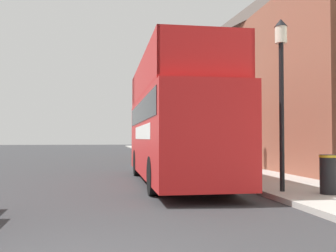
% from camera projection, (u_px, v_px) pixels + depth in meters
% --- Properties ---
extents(ground_plane, '(144.00, 144.00, 0.00)m').
position_uv_depth(ground_plane, '(99.00, 163.00, 25.32)').
color(ground_plane, '#333335').
extents(sidewalk, '(3.07, 108.00, 0.14)m').
position_uv_depth(sidewalk, '(202.00, 163.00, 23.36)').
color(sidewalk, '#ADAAA3').
rests_on(sidewalk, ground_plane).
extents(brick_terrace_rear, '(6.00, 25.78, 11.04)m').
position_uv_depth(brick_terrace_rear, '(261.00, 79.00, 26.04)').
color(brick_terrace_rear, '#935642').
rests_on(brick_terrace_rear, ground_plane).
extents(tour_bus, '(2.52, 9.76, 4.25)m').
position_uv_depth(tour_bus, '(174.00, 128.00, 13.85)').
color(tour_bus, red).
rests_on(tour_bus, ground_plane).
extents(parked_car_ahead_of_bus, '(1.88, 4.40, 1.51)m').
position_uv_depth(parked_car_ahead_of_bus, '(160.00, 154.00, 21.83)').
color(parked_car_ahead_of_bus, '#9E9EA3').
rests_on(parked_car_ahead_of_bus, ground_plane).
extents(lamp_post_nearest, '(0.35, 0.35, 4.70)m').
position_uv_depth(lamp_post_nearest, '(281.00, 72.00, 10.69)').
color(lamp_post_nearest, black).
rests_on(lamp_post_nearest, sidewalk).
extents(lamp_post_second, '(0.35, 0.35, 4.75)m').
position_uv_depth(lamp_post_second, '(213.00, 98.00, 17.93)').
color(lamp_post_second, black).
rests_on(lamp_post_second, sidewalk).
extents(litter_bin, '(0.48, 0.48, 1.01)m').
position_uv_depth(litter_bin, '(329.00, 173.00, 10.06)').
color(litter_bin, black).
rests_on(litter_bin, sidewalk).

